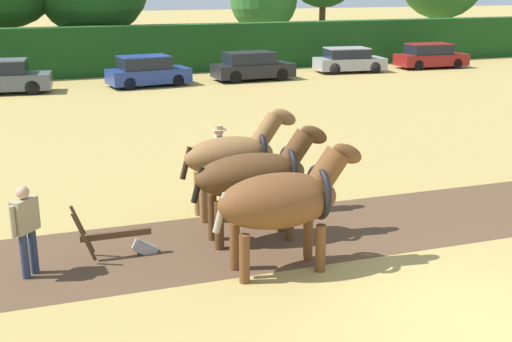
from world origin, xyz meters
The scene contains 14 objects.
ground_plane centered at (0.00, 0.00, 0.00)m, with size 240.00×240.00×0.00m, color #A88E4C.
plowed_furrow_strip centered at (-5.57, 4.48, 0.00)m, with size 23.87×3.14×0.01m, color brown.
hedgerow centered at (0.00, 29.62, 1.35)m, with size 63.52×1.39×2.70m, color #194719.
draft_horse_lead_left centered at (-1.95, 2.81, 1.31)m, with size 2.81×1.12×2.31m.
draft_horse_lead_right centered at (-1.88, 4.30, 1.33)m, with size 2.85×1.01×2.32m.
draft_horse_trail_left centered at (-1.80, 5.79, 1.35)m, with size 2.68×0.96×2.39m.
plow centered at (-4.49, 4.43, 0.32)m, with size 1.55×0.48×1.13m.
farmer_at_plow centered at (-6.15, 4.18, 0.95)m, with size 0.49×0.50×1.64m.
farmer_beside_team centered at (-1.58, 7.51, 0.96)m, with size 0.41×0.64×1.65m.
parked_car_center_left centered at (-6.30, 25.15, 0.75)m, with size 4.35×2.31×1.57m.
parked_car_center centered at (0.41, 24.93, 0.72)m, with size 4.14×2.23×1.51m.
parked_car_center_right centered at (6.01, 24.96, 0.72)m, with size 4.24×1.86×1.49m.
parked_car_right centered at (12.34, 25.86, 0.69)m, with size 4.15×2.31×1.41m.
parked_car_far_right centered at (17.91, 25.78, 0.71)m, with size 4.39×2.04×1.48m.
Camera 1 is at (-6.24, -6.78, 4.89)m, focal length 45.00 mm.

